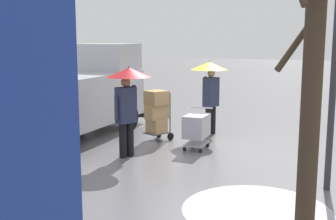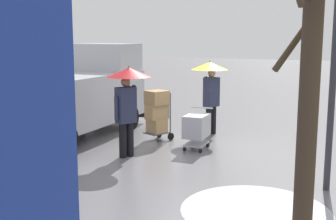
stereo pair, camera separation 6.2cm
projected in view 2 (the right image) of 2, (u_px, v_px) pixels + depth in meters
The scene contains 9 objects.
ground_plane at pixel (203, 145), 11.47m from camera, with size 90.00×90.00×0.00m, color slate.
slush_patch_under_van at pixel (255, 211), 7.12m from camera, with size 2.46×2.46×0.01m, color #ADAFB5.
cargo_van_parked_right at pixel (77, 95), 12.38m from camera, with size 2.20×5.34×2.60m.
shopping_cart_vendor at pixel (197, 127), 10.95m from camera, with size 0.58×0.83×1.02m.
hand_dolly_boxes at pixel (157, 111), 11.86m from camera, with size 0.74×0.84×1.38m.
pedestrian_pink_side at pixel (128, 90), 10.12m from camera, with size 1.04×1.04×2.15m.
pedestrian_black_side at pixel (210, 80), 12.45m from camera, with size 1.04×1.04×2.15m.
bare_tree_near at pixel (307, 94), 5.11m from camera, with size 1.19×1.12×4.55m.
street_lamp at pixel (334, 62), 7.72m from camera, with size 0.28×0.28×3.86m.
Camera 2 is at (-3.67, 10.58, 2.81)m, focal length 46.59 mm.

